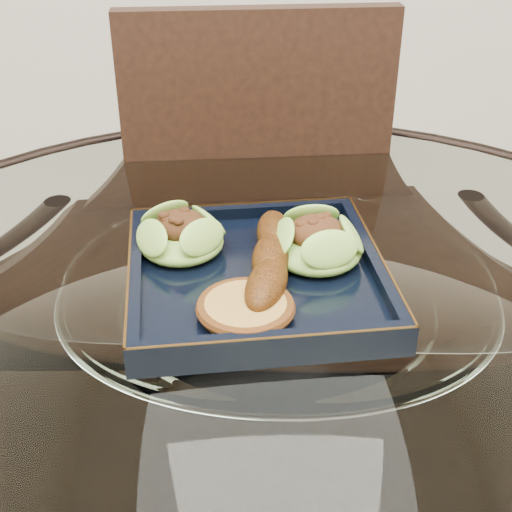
{
  "coord_description": "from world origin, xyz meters",
  "views": [
    {
      "loc": [
        -0.04,
        -0.59,
        1.19
      ],
      "look_at": [
        -0.02,
        0.06,
        0.8
      ],
      "focal_mm": 50.0,
      "sensor_mm": 36.0,
      "label": 1
    }
  ],
  "objects": [
    {
      "name": "lettuce_wrap_right",
      "position": [
        0.05,
        0.08,
        0.8
      ],
      "size": [
        0.12,
        0.12,
        0.04
      ],
      "primitive_type": "ellipsoid",
      "rotation": [
        0.0,
        0.0,
        -0.28
      ],
      "color": "#64A42F",
      "rests_on": "navy_plate"
    },
    {
      "name": "crumb_patty",
      "position": [
        -0.03,
        -0.02,
        0.79
      ],
      "size": [
        0.1,
        0.1,
        0.02
      ],
      "primitive_type": "cylinder",
      "rotation": [
        0.0,
        0.0,
        0.25
      ],
      "color": "#A57C37",
      "rests_on": "navy_plate"
    },
    {
      "name": "roasted_plantain",
      "position": [
        -0.0,
        0.06,
        0.8
      ],
      "size": [
        0.06,
        0.19,
        0.04
      ],
      "primitive_type": "ellipsoid",
      "rotation": [
        0.0,
        0.0,
        1.44
      ],
      "color": "#5D2E09",
      "rests_on": "navy_plate"
    },
    {
      "name": "lettuce_wrap_left",
      "position": [
        -0.1,
        0.1,
        0.8
      ],
      "size": [
        0.11,
        0.11,
        0.03
      ],
      "primitive_type": "ellipsoid",
      "rotation": [
        0.0,
        0.0,
        0.22
      ],
      "color": "#66A52F",
      "rests_on": "navy_plate"
    },
    {
      "name": "dining_table",
      "position": [
        -0.0,
        -0.0,
        0.6
      ],
      "size": [
        1.13,
        1.13,
        0.77
      ],
      "color": "white",
      "rests_on": "ground"
    },
    {
      "name": "navy_plate",
      "position": [
        -0.02,
        0.06,
        0.77
      ],
      "size": [
        0.29,
        0.29,
        0.02
      ],
      "primitive_type": "cube",
      "rotation": [
        0.0,
        0.0,
        0.09
      ],
      "color": "black",
      "rests_on": "dining_table"
    },
    {
      "name": "dining_chair",
      "position": [
        0.0,
        0.31,
        0.55
      ],
      "size": [
        0.45,
        0.45,
        0.98
      ],
      "rotation": [
        0.0,
        0.0,
        0.05
      ],
      "color": "black",
      "rests_on": "ground"
    }
  ]
}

